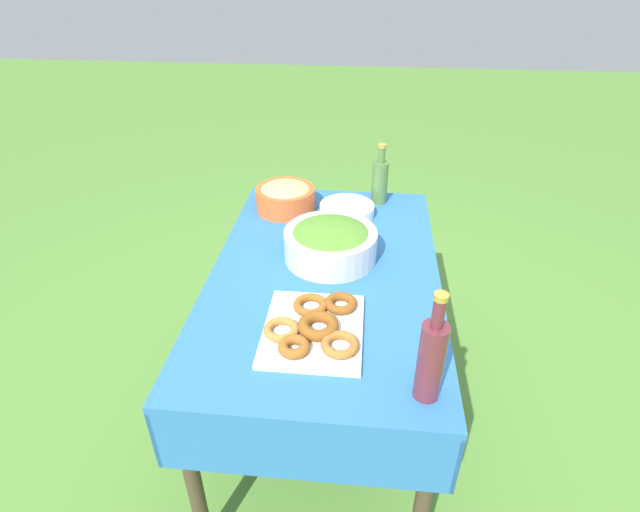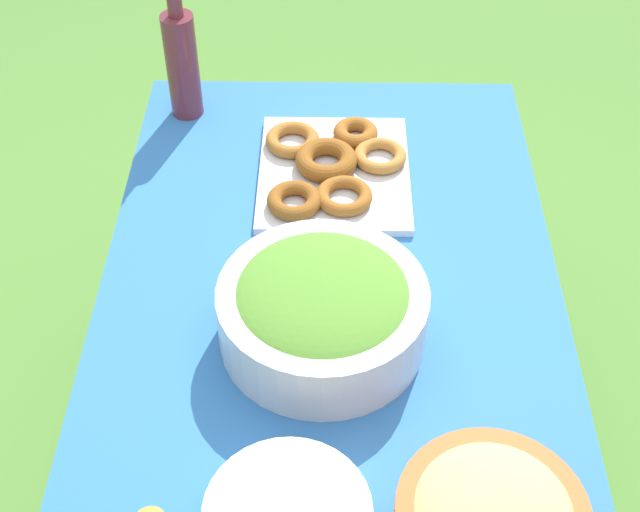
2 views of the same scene
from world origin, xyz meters
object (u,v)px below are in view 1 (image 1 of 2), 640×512
salad_bowl (330,242)px  wine_bottle (431,358)px  pasta_bowl (285,196)px  donut_platter (315,327)px  plate_stack (347,210)px  olive_oil_bottle (380,180)px

salad_bowl → wine_bottle: 0.70m
pasta_bowl → donut_platter: (0.79, 0.21, -0.04)m
plate_stack → wine_bottle: wine_bottle is taller
plate_stack → olive_oil_bottle: olive_oil_bottle is taller
donut_platter → wine_bottle: bearing=55.8°
donut_platter → salad_bowl: bearing=178.3°
donut_platter → pasta_bowl: bearing=-164.9°
pasta_bowl → plate_stack: size_ratio=1.09×
donut_platter → plate_stack: donut_platter is taller
plate_stack → wine_bottle: size_ratio=0.71×
plate_stack → salad_bowl: bearing=-7.0°
donut_platter → olive_oil_bottle: olive_oil_bottle is taller
pasta_bowl → wine_bottle: (1.00, 0.53, 0.07)m
donut_platter → wine_bottle: (0.21, 0.31, 0.11)m
plate_stack → wine_bottle: bearing=14.8°
donut_platter → plate_stack: bearing=175.9°
pasta_bowl → donut_platter: size_ratio=0.73×
donut_platter → plate_stack: size_ratio=1.50×
plate_stack → wine_bottle: (0.98, 0.26, 0.11)m
donut_platter → olive_oil_bottle: bearing=168.1°
olive_oil_bottle → wine_bottle: bearing=6.3°
salad_bowl → plate_stack: (-0.35, 0.04, -0.05)m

